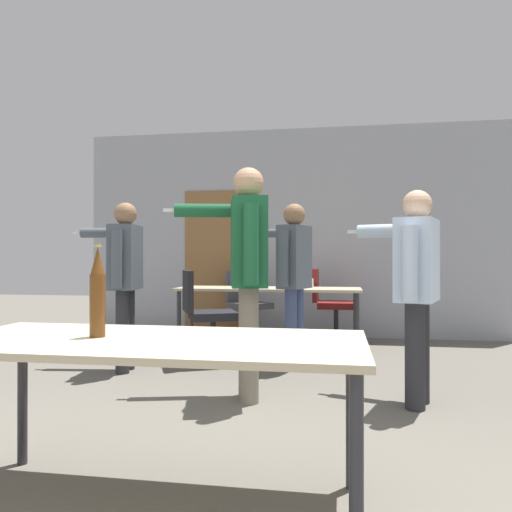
{
  "coord_description": "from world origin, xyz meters",
  "views": [
    {
      "loc": [
        0.63,
        -1.5,
        1.08
      ],
      "look_at": [
        -0.02,
        2.47,
        1.1
      ],
      "focal_mm": 35.0,
      "sensor_mm": 36.0,
      "label": 1
    }
  ],
  "objects_px": {
    "office_chair_far_right": "(247,307)",
    "drink_cup": "(310,283)",
    "person_far_watching": "(293,268)",
    "person_near_casual": "(124,269)",
    "person_right_polo": "(415,277)",
    "office_chair_far_left": "(330,308)",
    "person_left_plaid": "(246,260)",
    "beer_bottle": "(98,293)",
    "office_chair_mid_tucked": "(206,319)"
  },
  "relations": [
    {
      "from": "person_right_polo",
      "to": "person_near_casual",
      "type": "distance_m",
      "value": 2.68
    },
    {
      "from": "office_chair_far_right",
      "to": "beer_bottle",
      "type": "height_order",
      "value": "beer_bottle"
    },
    {
      "from": "beer_bottle",
      "to": "office_chair_far_left",
      "type": "bearing_deg",
      "value": 77.88
    },
    {
      "from": "person_near_casual",
      "to": "person_right_polo",
      "type": "bearing_deg",
      "value": -112.09
    },
    {
      "from": "office_chair_far_right",
      "to": "drink_cup",
      "type": "relative_size",
      "value": 8.31
    },
    {
      "from": "office_chair_far_left",
      "to": "person_near_casual",
      "type": "bearing_deg",
      "value": -44.51
    },
    {
      "from": "office_chair_far_left",
      "to": "drink_cup",
      "type": "height_order",
      "value": "office_chair_far_left"
    },
    {
      "from": "person_right_polo",
      "to": "person_left_plaid",
      "type": "bearing_deg",
      "value": 110.07
    },
    {
      "from": "person_left_plaid",
      "to": "person_right_polo",
      "type": "distance_m",
      "value": 1.26
    },
    {
      "from": "person_right_polo",
      "to": "drink_cup",
      "type": "relative_size",
      "value": 14.42
    },
    {
      "from": "person_left_plaid",
      "to": "beer_bottle",
      "type": "relative_size",
      "value": 4.39
    },
    {
      "from": "person_left_plaid",
      "to": "office_chair_far_right",
      "type": "bearing_deg",
      "value": -3.65
    },
    {
      "from": "person_near_casual",
      "to": "person_far_watching",
      "type": "height_order",
      "value": "person_far_watching"
    },
    {
      "from": "person_near_casual",
      "to": "office_chair_far_right",
      "type": "distance_m",
      "value": 2.32
    },
    {
      "from": "person_near_casual",
      "to": "beer_bottle",
      "type": "height_order",
      "value": "person_near_casual"
    },
    {
      "from": "office_chair_far_right",
      "to": "beer_bottle",
      "type": "bearing_deg",
      "value": 49.41
    },
    {
      "from": "person_far_watching",
      "to": "person_near_casual",
      "type": "bearing_deg",
      "value": 123.73
    },
    {
      "from": "office_chair_far_right",
      "to": "drink_cup",
      "type": "height_order",
      "value": "office_chair_far_right"
    },
    {
      "from": "person_near_casual",
      "to": "office_chair_far_left",
      "type": "distance_m",
      "value": 2.76
    },
    {
      "from": "person_right_polo",
      "to": "office_chair_mid_tucked",
      "type": "xyz_separation_m",
      "value": [
        -1.9,
        1.14,
        -0.48
      ]
    },
    {
      "from": "person_near_casual",
      "to": "beer_bottle",
      "type": "relative_size",
      "value": 3.99
    },
    {
      "from": "drink_cup",
      "to": "office_chair_mid_tucked",
      "type": "bearing_deg",
      "value": -136.0
    },
    {
      "from": "person_right_polo",
      "to": "beer_bottle",
      "type": "height_order",
      "value": "person_right_polo"
    },
    {
      "from": "office_chair_far_right",
      "to": "office_chair_far_left",
      "type": "distance_m",
      "value": 1.13
    },
    {
      "from": "person_left_plaid",
      "to": "person_right_polo",
      "type": "xyz_separation_m",
      "value": [
        1.25,
        0.04,
        -0.13
      ]
    },
    {
      "from": "person_far_watching",
      "to": "beer_bottle",
      "type": "height_order",
      "value": "person_far_watching"
    },
    {
      "from": "person_far_watching",
      "to": "office_chair_far_left",
      "type": "height_order",
      "value": "person_far_watching"
    },
    {
      "from": "person_near_casual",
      "to": "person_far_watching",
      "type": "relative_size",
      "value": 1.0
    },
    {
      "from": "beer_bottle",
      "to": "drink_cup",
      "type": "relative_size",
      "value": 3.7
    },
    {
      "from": "person_far_watching",
      "to": "office_chair_mid_tucked",
      "type": "bearing_deg",
      "value": 107.29
    },
    {
      "from": "person_near_casual",
      "to": "office_chair_far_left",
      "type": "relative_size",
      "value": 1.7
    },
    {
      "from": "person_right_polo",
      "to": "drink_cup",
      "type": "distance_m",
      "value": 2.3
    },
    {
      "from": "beer_bottle",
      "to": "drink_cup",
      "type": "xyz_separation_m",
      "value": [
        0.71,
        3.87,
        -0.14
      ]
    },
    {
      "from": "person_right_polo",
      "to": "beer_bottle",
      "type": "bearing_deg",
      "value": 155.82
    },
    {
      "from": "person_left_plaid",
      "to": "drink_cup",
      "type": "height_order",
      "value": "person_left_plaid"
    },
    {
      "from": "office_chair_far_left",
      "to": "office_chair_far_right",
      "type": "bearing_deg",
      "value": -99.1
    },
    {
      "from": "office_chair_far_right",
      "to": "office_chair_far_left",
      "type": "bearing_deg",
      "value": 127.5
    },
    {
      "from": "person_left_plaid",
      "to": "drink_cup",
      "type": "relative_size",
      "value": 16.22
    },
    {
      "from": "person_near_casual",
      "to": "office_chair_far_left",
      "type": "bearing_deg",
      "value": -52.04
    },
    {
      "from": "person_right_polo",
      "to": "person_far_watching",
      "type": "height_order",
      "value": "person_far_watching"
    },
    {
      "from": "office_chair_mid_tucked",
      "to": "office_chair_far_left",
      "type": "relative_size",
      "value": 1.01
    },
    {
      "from": "person_far_watching",
      "to": "person_right_polo",
      "type": "bearing_deg",
      "value": -117.97
    },
    {
      "from": "drink_cup",
      "to": "person_left_plaid",
      "type": "bearing_deg",
      "value": -99.68
    },
    {
      "from": "office_chair_far_right",
      "to": "beer_bottle",
      "type": "xyz_separation_m",
      "value": [
        0.17,
        -4.56,
        0.5
      ]
    },
    {
      "from": "office_chair_mid_tucked",
      "to": "beer_bottle",
      "type": "bearing_deg",
      "value": -18.45
    },
    {
      "from": "person_far_watching",
      "to": "office_chair_mid_tucked",
      "type": "distance_m",
      "value": 1.04
    },
    {
      "from": "person_left_plaid",
      "to": "person_far_watching",
      "type": "bearing_deg",
      "value": -26.61
    },
    {
      "from": "person_far_watching",
      "to": "office_chair_far_right",
      "type": "xyz_separation_m",
      "value": [
        -0.77,
        1.71,
        -0.56
      ]
    },
    {
      "from": "office_chair_far_left",
      "to": "drink_cup",
      "type": "distance_m",
      "value": 0.65
    },
    {
      "from": "person_left_plaid",
      "to": "person_far_watching",
      "type": "height_order",
      "value": "person_left_plaid"
    }
  ]
}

